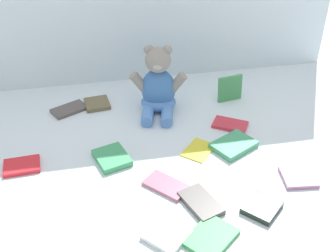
{
  "coord_description": "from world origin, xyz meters",
  "views": [
    {
      "loc": [
        -0.21,
        -1.2,
        0.87
      ],
      "look_at": [
        0.01,
        -0.1,
        0.1
      ],
      "focal_mm": 46.66,
      "sensor_mm": 36.0,
      "label": 1
    }
  ],
  "objects": [
    {
      "name": "book_case_4",
      "position": [
        0.22,
        -0.12,
        0.01
      ],
      "size": [
        0.17,
        0.15,
        0.02
      ],
      "primitive_type": "cube",
      "rotation": [
        0.0,
        0.0,
        2.07
      ],
      "color": "#409967",
      "rests_on": "ground_plane"
    },
    {
      "name": "book_case_1",
      "position": [
        -0.45,
        -0.09,
        0.01
      ],
      "size": [
        0.11,
        0.09,
        0.01
      ],
      "primitive_type": "cube",
      "rotation": [
        0.0,
        0.0,
        1.63
      ],
      "color": "red",
      "rests_on": "ground_plane"
    },
    {
      "name": "book_case_11",
      "position": [
        -0.03,
        -0.26,
        0.01
      ],
      "size": [
        0.14,
        0.14,
        0.01
      ],
      "primitive_type": "cube",
      "rotation": [
        0.0,
        0.0,
        3.9
      ],
      "color": "#B4677D",
      "rests_on": "ground_plane"
    },
    {
      "name": "book_case_10",
      "position": [
        -0.31,
        0.21,
        0.01
      ],
      "size": [
        0.14,
        0.12,
        0.01
      ],
      "primitive_type": "cube",
      "rotation": [
        0.0,
        0.0,
        5.18
      ],
      "color": "#564D49",
      "rests_on": "ground_plane"
    },
    {
      "name": "book_case_9",
      "position": [
        -0.2,
        0.23,
        0.01
      ],
      "size": [
        0.1,
        0.1,
        0.02
      ],
      "primitive_type": "cube",
      "rotation": [
        0.0,
        0.0,
        0.12
      ],
      "color": "brown",
      "rests_on": "ground_plane"
    },
    {
      "name": "ground_plane",
      "position": [
        0.0,
        0.0,
        0.0
      ],
      "size": [
        3.2,
        3.2,
        0.0
      ],
      "primitive_type": "plane",
      "color": "silver"
    },
    {
      "name": "book_case_7",
      "position": [
        0.36,
        -0.3,
        0.01
      ],
      "size": [
        0.11,
        0.11,
        0.01
      ],
      "primitive_type": "cube",
      "rotation": [
        0.0,
        0.0,
        4.59
      ],
      "color": "#AE729A",
      "rests_on": "ground_plane"
    },
    {
      "name": "book_case_13",
      "position": [
        0.21,
        -0.41,
        0.01
      ],
      "size": [
        0.13,
        0.13,
        0.02
      ],
      "primitive_type": "cube",
      "rotation": [
        0.0,
        0.0,
        2.32
      ],
      "color": "#1F2B25",
      "rests_on": "ground_plane"
    },
    {
      "name": "book_case_5",
      "position": [
        0.3,
        0.17,
        0.05
      ],
      "size": [
        0.1,
        0.03,
        0.1
      ],
      "primitive_type": "cube",
      "rotation": [
        -0.06,
        0.0,
        0.18
      ],
      "color": "#419652",
      "rests_on": "ground_plane"
    },
    {
      "name": "book_case_3",
      "position": [
        0.11,
        -0.11,
        0.0
      ],
      "size": [
        0.13,
        0.13,
        0.01
      ],
      "primitive_type": "cube",
      "rotation": [
        0.0,
        0.0,
        5.56
      ],
      "color": "yellow",
      "rests_on": "ground_plane"
    },
    {
      "name": "book_case_8",
      "position": [
        0.04,
        -0.48,
        0.01
      ],
      "size": [
        0.16,
        0.16,
        0.01
      ],
      "primitive_type": "cube",
      "rotation": [
        0.0,
        0.0,
        5.41
      ],
      "color": "green",
      "rests_on": "ground_plane"
    },
    {
      "name": "book_case_6",
      "position": [
        -0.17,
        -0.11,
        0.01
      ],
      "size": [
        0.12,
        0.14,
        0.02
      ],
      "primitive_type": "cube",
      "rotation": [
        0.0,
        0.0,
        3.44
      ],
      "color": "#3C985E",
      "rests_on": "ground_plane"
    },
    {
      "name": "teddy_bear",
      "position": [
        0.02,
        0.16,
        0.09
      ],
      "size": [
        0.21,
        0.2,
        0.25
      ],
      "rotation": [
        0.0,
        0.0,
        -0.23
      ],
      "color": "#3F72B2",
      "rests_on": "ground_plane"
    },
    {
      "name": "book_case_12",
      "position": [
        0.05,
        -0.36,
        0.01
      ],
      "size": [
        0.12,
        0.15,
        0.02
      ],
      "primitive_type": "cube",
      "rotation": [
        0.0,
        0.0,
        0.35
      ],
      "color": "#4C4744",
      "rests_on": "ground_plane"
    },
    {
      "name": "book_case_2",
      "position": [
        0.25,
        0.0,
        0.01
      ],
      "size": [
        0.14,
        0.12,
        0.01
      ],
      "primitive_type": "cube",
      "rotation": [
        0.0,
        0.0,
        4.16
      ],
      "color": "#CA2D3C",
      "rests_on": "ground_plane"
    },
    {
      "name": "book_case_0",
      "position": [
        -0.06,
        -0.45,
        0.01
      ],
      "size": [
        0.14,
        0.14,
        0.01
      ],
      "primitive_type": "cube",
      "rotation": [
        0.0,
        0.0,
        0.74
      ],
      "color": "white",
      "rests_on": "ground_plane"
    }
  ]
}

